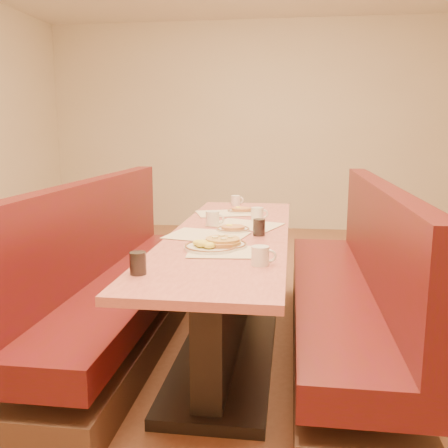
# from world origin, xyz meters

# --- Properties ---
(ground) EXTENTS (8.00, 8.00, 0.00)m
(ground) POSITION_xyz_m (0.00, 0.00, 0.00)
(ground) COLOR #9E6647
(ground) RESTS_ON ground
(room_envelope) EXTENTS (6.04, 8.04, 2.82)m
(room_envelope) POSITION_xyz_m (0.00, 0.00, 1.93)
(room_envelope) COLOR beige
(room_envelope) RESTS_ON ground
(diner_table) EXTENTS (0.70, 2.50, 0.75)m
(diner_table) POSITION_xyz_m (0.00, 0.00, 0.37)
(diner_table) COLOR black
(diner_table) RESTS_ON ground
(booth_left) EXTENTS (0.55, 2.50, 1.05)m
(booth_left) POSITION_xyz_m (-0.73, 0.00, 0.36)
(booth_left) COLOR #4C3326
(booth_left) RESTS_ON ground
(booth_right) EXTENTS (0.55, 2.50, 1.05)m
(booth_right) POSITION_xyz_m (0.73, 0.00, 0.36)
(booth_right) COLOR #4C3326
(booth_right) RESTS_ON ground
(placemat_near_left) EXTENTS (0.50, 0.42, 0.00)m
(placemat_near_left) POSITION_xyz_m (-0.12, -0.12, 0.75)
(placemat_near_left) COLOR beige
(placemat_near_left) RESTS_ON diner_table
(placemat_near_right) EXTENTS (0.38, 0.30, 0.00)m
(placemat_near_right) POSITION_xyz_m (0.03, -0.51, 0.75)
(placemat_near_right) COLOR beige
(placemat_near_right) RESTS_ON diner_table
(placemat_far_left) EXTENTS (0.48, 0.42, 0.00)m
(placemat_far_left) POSITION_xyz_m (-0.12, 0.67, 0.75)
(placemat_far_left) COLOR beige
(placemat_far_left) RESTS_ON diner_table
(placemat_far_right) EXTENTS (0.51, 0.45, 0.00)m
(placemat_far_right) POSITION_xyz_m (0.08, 0.24, 0.75)
(placemat_far_right) COLOR beige
(placemat_far_right) RESTS_ON diner_table
(pancake_plate) EXTENTS (0.26, 0.26, 0.06)m
(pancake_plate) POSITION_xyz_m (0.01, -0.39, 0.77)
(pancake_plate) COLOR white
(pancake_plate) RESTS_ON diner_table
(eggs_plate) EXTENTS (0.28, 0.28, 0.06)m
(eggs_plate) POSITION_xyz_m (-0.04, -0.45, 0.77)
(eggs_plate) COLOR white
(eggs_plate) RESTS_ON diner_table
(extra_plate_mid) EXTENTS (0.20, 0.20, 0.04)m
(extra_plate_mid) POSITION_xyz_m (0.01, 0.04, 0.76)
(extra_plate_mid) COLOR white
(extra_plate_mid) RESTS_ON diner_table
(extra_plate_far) EXTENTS (0.21, 0.21, 0.04)m
(extra_plate_far) POSITION_xyz_m (-0.01, 0.76, 0.76)
(extra_plate_far) COLOR white
(extra_plate_far) RESTS_ON diner_table
(coffee_mug_a) EXTENTS (0.12, 0.08, 0.09)m
(coffee_mug_a) POSITION_xyz_m (0.23, -0.72, 0.80)
(coffee_mug_a) COLOR white
(coffee_mug_a) RESTS_ON diner_table
(coffee_mug_b) EXTENTS (0.12, 0.09, 0.09)m
(coffee_mug_b) POSITION_xyz_m (-0.13, 0.19, 0.80)
(coffee_mug_b) COLOR white
(coffee_mug_b) RESTS_ON diner_table
(coffee_mug_c) EXTENTS (0.12, 0.08, 0.09)m
(coffee_mug_c) POSITION_xyz_m (0.14, 0.42, 0.80)
(coffee_mug_c) COLOR white
(coffee_mug_c) RESTS_ON diner_table
(coffee_mug_d) EXTENTS (0.10, 0.07, 0.08)m
(coffee_mug_d) POSITION_xyz_m (-0.08, 1.10, 0.79)
(coffee_mug_d) COLOR white
(coffee_mug_d) RESTS_ON diner_table
(soda_tumbler_near) EXTENTS (0.07, 0.07, 0.10)m
(soda_tumbler_near) POSITION_xyz_m (-0.28, -0.94, 0.80)
(soda_tumbler_near) COLOR black
(soda_tumbler_near) RESTS_ON diner_table
(soda_tumbler_mid) EXTENTS (0.07, 0.07, 0.10)m
(soda_tumbler_mid) POSITION_xyz_m (0.18, -0.07, 0.80)
(soda_tumbler_mid) COLOR black
(soda_tumbler_mid) RESTS_ON diner_table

